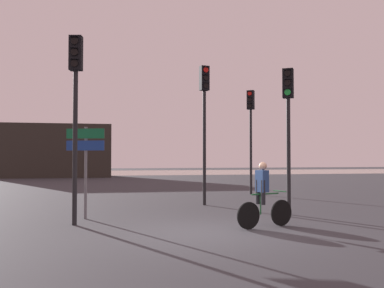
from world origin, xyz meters
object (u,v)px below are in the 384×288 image
Objects in this scene: traffic_light_near_left at (75,94)px; traffic_light_far_right at (251,123)px; direction_sign_post at (85,155)px; distant_building at (54,151)px; traffic_light_center at (204,109)px; traffic_light_near_right at (288,113)px; cyclist at (263,194)px.

traffic_light_far_right is at bearing -122.53° from traffic_light_near_left.
direction_sign_post is (0.21, 1.07, -1.57)m from traffic_light_near_left.
direction_sign_post is at bearing -90.23° from traffic_light_near_left.
traffic_light_near_left is at bearing 96.23° from direction_sign_post.
distant_building is 2.03× the size of traffic_light_near_left.
traffic_light_far_right is at bearing -140.58° from traffic_light_center.
direction_sign_post is (-7.28, -6.78, -1.59)m from traffic_light_far_right.
traffic_light_near_right is at bearing 117.69° from traffic_light_far_right.
traffic_light_far_right is 10.07m from direction_sign_post.
traffic_light_far_right is at bearing -60.95° from distant_building.
traffic_light_near_left is 1.92m from direction_sign_post.
traffic_light_center is 5.83m from cyclist.
cyclist is (0.29, -5.17, -2.68)m from traffic_light_center.
direction_sign_post is at bearing 80.80° from traffic_light_far_right.
traffic_light_near_left is 0.99× the size of traffic_light_far_right.
direction_sign_post is at bearing 28.43° from traffic_light_near_right.
distant_building is at bearing -38.92° from traffic_light_near_right.
traffic_light_center is at bearing -127.23° from traffic_light_near_left.
direction_sign_post reaches higher than cyclist.
cyclist is (-2.89, -9.20, -2.57)m from traffic_light_far_right.
traffic_light_center reaches higher than distant_building.
distant_building is 2.02× the size of traffic_light_far_right.
traffic_light_near_left is at bearing 84.16° from traffic_light_far_right.
distant_building is 2.23× the size of traffic_light_near_right.
distant_building is at bearing -23.15° from traffic_light_far_right.
distant_building is at bearing -64.12° from direction_sign_post.
distant_building is 30.57m from cyclist.
cyclist is (4.38, -2.41, -0.97)m from direction_sign_post.
traffic_light_center is at bearing -26.59° from traffic_light_near_right.
direction_sign_post is (3.93, -26.97, -0.52)m from distant_building.
traffic_light_near_left is 0.96× the size of traffic_light_center.
traffic_light_center is at bearing -71.65° from distant_building.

